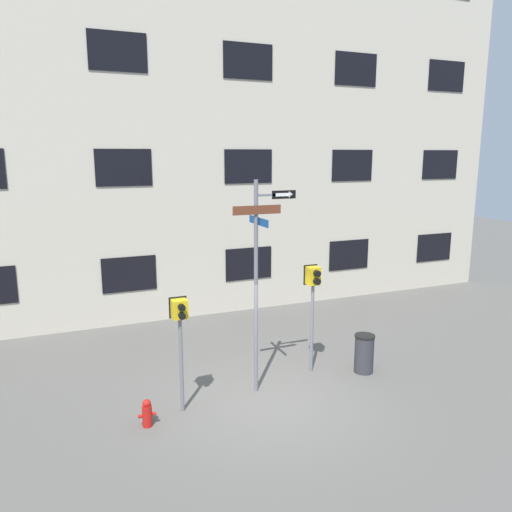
{
  "coord_description": "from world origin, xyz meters",
  "views": [
    {
      "loc": [
        -4.1,
        -9.09,
        5.28
      ],
      "look_at": [
        -0.08,
        0.66,
        3.13
      ],
      "focal_mm": 35.0,
      "sensor_mm": 36.0,
      "label": 1
    }
  ],
  "objects": [
    {
      "name": "street_sign_pole",
      "position": [
        -0.01,
        0.65,
        2.85
      ],
      "size": [
        1.47,
        1.01,
        4.77
      ],
      "color": "slate",
      "rests_on": "ground_plane"
    },
    {
      "name": "pedestrian_signal_right",
      "position": [
        1.58,
        1.09,
        2.11
      ],
      "size": [
        0.36,
        0.4,
        2.68
      ],
      "color": "slate",
      "rests_on": "ground_plane"
    },
    {
      "name": "trash_bin",
      "position": [
        2.76,
        0.56,
        0.48
      ],
      "size": [
        0.5,
        0.5,
        0.96
      ],
      "color": "#333338",
      "rests_on": "ground_plane"
    },
    {
      "name": "building_facade",
      "position": [
        0.0,
        6.67,
        6.53
      ],
      "size": [
        24.0,
        0.63,
        13.07
      ],
      "color": "beige",
      "rests_on": "ground_plane"
    },
    {
      "name": "fire_hydrant",
      "position": [
        -2.65,
        0.06,
        0.27
      ],
      "size": [
        0.35,
        0.19,
        0.57
      ],
      "color": "red",
      "rests_on": "ground_plane"
    },
    {
      "name": "ground_plane",
      "position": [
        0.0,
        0.0,
        0.0
      ],
      "size": [
        60.0,
        60.0,
        0.0
      ],
      "primitive_type": "plane",
      "color": "#595651"
    },
    {
      "name": "pedestrian_signal_left",
      "position": [
        -1.86,
        0.39,
        1.92
      ],
      "size": [
        0.37,
        0.4,
        2.45
      ],
      "color": "slate",
      "rests_on": "ground_plane"
    }
  ]
}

